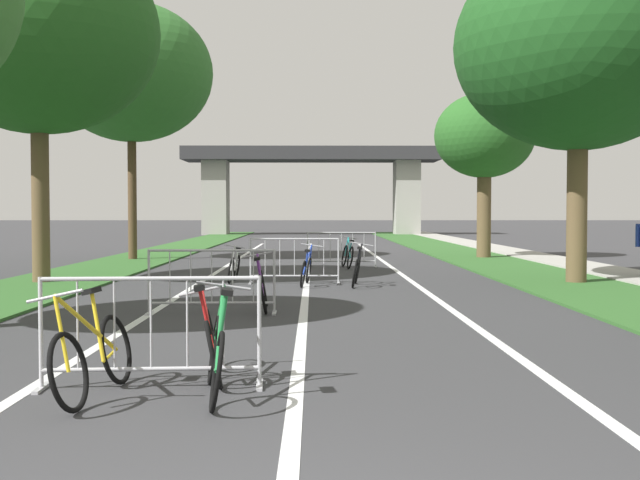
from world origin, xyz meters
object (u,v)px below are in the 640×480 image
(crowd_barrier_second, at_px, (212,282))
(bicycle_purple_5, at_px, (263,289))
(bicycle_white_3, at_px, (234,267))
(bicycle_green_4, at_px, (216,354))
(crowd_barrier_third, at_px, (294,261))
(tree_right_oak_near, at_px, (579,45))
(bicycle_teal_1, at_px, (348,256))
(bicycle_blue_0, at_px, (306,270))
(tree_right_pine_far, at_px, (485,137))
(tree_left_pine_near, at_px, (38,32))
(crowd_barrier_nearest, at_px, (151,333))
(tree_left_maple_mid, at_px, (131,73))
(crowd_barrier_fourth, at_px, (341,250))
(bicycle_black_6, at_px, (357,270))
(bicycle_yellow_7, at_px, (93,355))
(bicycle_red_2, at_px, (212,342))

(crowd_barrier_second, bearing_deg, bicycle_purple_5, 27.01)
(bicycle_white_3, relative_size, bicycle_green_4, 0.91)
(crowd_barrier_third, bearing_deg, tree_right_oak_near, -1.24)
(tree_right_oak_near, bearing_deg, bicycle_teal_1, 134.61)
(tree_right_oak_near, relative_size, bicycle_blue_0, 4.68)
(tree_right_oak_near, height_order, tree_right_pine_far, tree_right_oak_near)
(tree_left_pine_near, distance_m, crowd_barrier_nearest, 12.78)
(tree_left_pine_near, bearing_deg, bicycle_blue_0, -4.50)
(tree_left_maple_mid, height_order, bicycle_teal_1, tree_left_maple_mid)
(tree_right_pine_far, distance_m, crowd_barrier_fourth, 7.73)
(tree_left_maple_mid, xyz_separation_m, bicycle_white_3, (4.30, -8.33, -6.00))
(crowd_barrier_nearest, distance_m, bicycle_black_6, 10.36)
(bicycle_teal_1, bearing_deg, bicycle_yellow_7, -107.55)
(tree_left_pine_near, relative_size, bicycle_purple_5, 4.72)
(crowd_barrier_fourth, distance_m, bicycle_purple_5, 10.40)
(bicycle_white_3, xyz_separation_m, bicycle_yellow_7, (-0.10, -11.44, 0.03))
(bicycle_red_2, bearing_deg, bicycle_blue_0, 77.30)
(bicycle_purple_5, bearing_deg, bicycle_blue_0, 78.19)
(crowd_barrier_third, xyz_separation_m, bicycle_purple_5, (-0.41, -4.93, -0.15))
(bicycle_blue_0, bearing_deg, bicycle_teal_1, 84.07)
(crowd_barrier_third, height_order, bicycle_red_2, crowd_barrier_third)
(bicycle_blue_0, bearing_deg, bicycle_yellow_7, -93.46)
(crowd_barrier_second, xyz_separation_m, bicycle_red_2, (0.65, -4.95, -0.15))
(bicycle_teal_1, xyz_separation_m, bicycle_green_4, (-1.87, -15.99, 0.02))
(bicycle_purple_5, bearing_deg, tree_left_maple_mid, 108.23)
(tree_left_maple_mid, distance_m, crowd_barrier_nearest, 20.77)
(crowd_barrier_second, distance_m, crowd_barrier_third, 5.47)
(crowd_barrier_second, distance_m, bicycle_green_4, 5.77)
(tree_right_oak_near, xyz_separation_m, bicycle_white_3, (-7.88, 0.53, -5.07))
(crowd_barrier_nearest, xyz_separation_m, bicycle_blue_0, (1.36, 10.19, -0.17))
(bicycle_white_3, xyz_separation_m, bicycle_green_4, (1.00, -11.44, 0.04))
(bicycle_teal_1, height_order, bicycle_yellow_7, bicycle_yellow_7)
(tree_left_maple_mid, relative_size, crowd_barrier_third, 4.17)
(crowd_barrier_third, relative_size, bicycle_purple_5, 1.22)
(bicycle_black_6, bearing_deg, bicycle_yellow_7, -99.12)
(tree_right_oak_near, distance_m, bicycle_red_2, 13.33)
(crowd_barrier_second, distance_m, bicycle_purple_5, 0.91)
(bicycle_purple_5, bearing_deg, tree_left_pine_near, 134.54)
(bicycle_white_3, relative_size, bicycle_purple_5, 0.92)
(crowd_barrier_fourth, height_order, bicycle_black_6, crowd_barrier_fourth)
(bicycle_blue_0, height_order, bicycle_purple_5, bicycle_purple_5)
(tree_left_pine_near, distance_m, tree_left_maple_mid, 8.74)
(tree_left_pine_near, height_order, tree_right_oak_near, tree_left_pine_near)
(crowd_barrier_fourth, relative_size, bicycle_purple_5, 1.23)
(tree_left_pine_near, height_order, bicycle_black_6, tree_left_pine_near)
(crowd_barrier_third, relative_size, bicycle_teal_1, 1.25)
(tree_left_pine_near, bearing_deg, bicycle_green_4, -64.04)
(crowd_barrier_third, bearing_deg, bicycle_teal_1, 73.79)
(tree_left_pine_near, xyz_separation_m, crowd_barrier_third, (5.81, -0.00, -5.21))
(bicycle_green_4, bearing_deg, crowd_barrier_nearest, 141.61)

